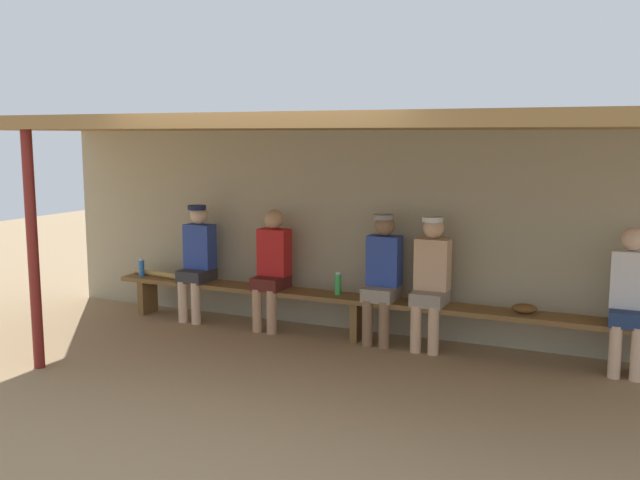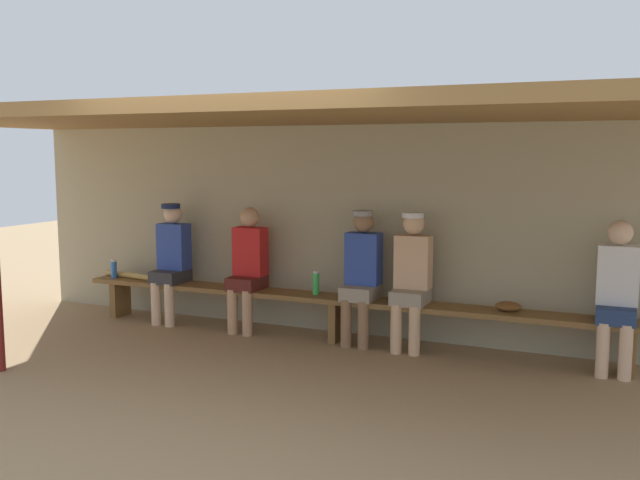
{
  "view_description": "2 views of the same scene",
  "coord_description": "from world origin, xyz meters",
  "px_view_note": "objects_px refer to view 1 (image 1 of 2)",
  "views": [
    {
      "loc": [
        2.69,
        -5.31,
        2.15
      ],
      "look_at": [
        -0.38,
        1.42,
        1.06
      ],
      "focal_mm": 40.17,
      "sensor_mm": 36.0,
      "label": 1
    },
    {
      "loc": [
        2.63,
        -4.92,
        1.92
      ],
      "look_at": [
        -0.05,
        1.23,
        1.08
      ],
      "focal_mm": 39.33,
      "sensor_mm": 36.0,
      "label": 2
    }
  ],
  "objects_px": {
    "player_leftmost": "(630,295)",
    "water_bottle_clear": "(338,284)",
    "support_post": "(33,251)",
    "baseball_bat": "(160,274)",
    "player_in_white": "(197,257)",
    "water_bottle_green": "(141,268)",
    "bench": "(358,304)",
    "player_middle": "(272,264)",
    "player_with_sunglasses": "(382,272)",
    "baseball_glove_dark_brown": "(524,308)",
    "player_shirtless_tan": "(431,276)"
  },
  "relations": [
    {
      "from": "player_in_white",
      "to": "baseball_glove_dark_brown",
      "type": "bearing_deg",
      "value": 0.37
    },
    {
      "from": "baseball_glove_dark_brown",
      "to": "player_leftmost",
      "type": "bearing_deg",
      "value": -3.9
    },
    {
      "from": "player_in_white",
      "to": "player_middle",
      "type": "xyz_separation_m",
      "value": [
        0.98,
        -0.0,
        -0.02
      ]
    },
    {
      "from": "player_in_white",
      "to": "baseball_bat",
      "type": "relative_size",
      "value": 1.54
    },
    {
      "from": "baseball_glove_dark_brown",
      "to": "water_bottle_clear",
      "type": "bearing_deg",
      "value": 177.74
    },
    {
      "from": "bench",
      "to": "baseball_bat",
      "type": "bearing_deg",
      "value": -180.0
    },
    {
      "from": "baseball_glove_dark_brown",
      "to": "bench",
      "type": "bearing_deg",
      "value": 178.55
    },
    {
      "from": "player_in_white",
      "to": "player_with_sunglasses",
      "type": "bearing_deg",
      "value": 0.0
    },
    {
      "from": "water_bottle_green",
      "to": "player_in_white",
      "type": "bearing_deg",
      "value": 3.45
    },
    {
      "from": "bench",
      "to": "water_bottle_clear",
      "type": "xyz_separation_m",
      "value": [
        -0.24,
        0.02,
        0.19
      ]
    },
    {
      "from": "support_post",
      "to": "bench",
      "type": "xyz_separation_m",
      "value": [
        2.36,
        2.1,
        -0.71
      ]
    },
    {
      "from": "bench",
      "to": "water_bottle_clear",
      "type": "relative_size",
      "value": 24.55
    },
    {
      "from": "water_bottle_clear",
      "to": "baseball_bat",
      "type": "xyz_separation_m",
      "value": [
        -2.31,
        -0.02,
        -0.08
      ]
    },
    {
      "from": "water_bottle_clear",
      "to": "player_leftmost",
      "type": "bearing_deg",
      "value": -0.41
    },
    {
      "from": "bench",
      "to": "player_middle",
      "type": "distance_m",
      "value": 1.09
    },
    {
      "from": "player_with_sunglasses",
      "to": "player_leftmost",
      "type": "relative_size",
      "value": 1.01
    },
    {
      "from": "baseball_bat",
      "to": "player_middle",
      "type": "bearing_deg",
      "value": 8.82
    },
    {
      "from": "player_with_sunglasses",
      "to": "water_bottle_green",
      "type": "height_order",
      "value": "player_with_sunglasses"
    },
    {
      "from": "baseball_glove_dark_brown",
      "to": "baseball_bat",
      "type": "relative_size",
      "value": 0.27
    },
    {
      "from": "support_post",
      "to": "baseball_bat",
      "type": "relative_size",
      "value": 2.51
    },
    {
      "from": "player_leftmost",
      "to": "water_bottle_clear",
      "type": "height_order",
      "value": "player_leftmost"
    },
    {
      "from": "player_middle",
      "to": "baseball_bat",
      "type": "relative_size",
      "value": 1.53
    },
    {
      "from": "support_post",
      "to": "water_bottle_green",
      "type": "distance_m",
      "value": 2.17
    },
    {
      "from": "player_leftmost",
      "to": "water_bottle_green",
      "type": "xyz_separation_m",
      "value": [
        -5.41,
        -0.05,
        -0.17
      ]
    },
    {
      "from": "player_with_sunglasses",
      "to": "water_bottle_green",
      "type": "distance_m",
      "value": 3.06
    },
    {
      "from": "water_bottle_green",
      "to": "baseball_bat",
      "type": "height_order",
      "value": "water_bottle_green"
    },
    {
      "from": "support_post",
      "to": "player_leftmost",
      "type": "bearing_deg",
      "value": 22.89
    },
    {
      "from": "player_leftmost",
      "to": "water_bottle_green",
      "type": "relative_size",
      "value": 6.22
    },
    {
      "from": "bench",
      "to": "baseball_glove_dark_brown",
      "type": "relative_size",
      "value": 25.0
    },
    {
      "from": "water_bottle_clear",
      "to": "player_middle",
      "type": "bearing_deg",
      "value": -178.53
    },
    {
      "from": "bench",
      "to": "player_with_sunglasses",
      "type": "height_order",
      "value": "player_with_sunglasses"
    },
    {
      "from": "player_middle",
      "to": "water_bottle_clear",
      "type": "relative_size",
      "value": 5.46
    },
    {
      "from": "support_post",
      "to": "player_in_white",
      "type": "distance_m",
      "value": 2.16
    },
    {
      "from": "water_bottle_clear",
      "to": "baseball_glove_dark_brown",
      "type": "xyz_separation_m",
      "value": [
        1.94,
        0.0,
        -0.07
      ]
    },
    {
      "from": "player_leftmost",
      "to": "player_middle",
      "type": "xyz_separation_m",
      "value": [
        -3.65,
        0.0,
        0.0
      ]
    },
    {
      "from": "baseball_bat",
      "to": "player_shirtless_tan",
      "type": "bearing_deg",
      "value": 8.76
    },
    {
      "from": "player_shirtless_tan",
      "to": "water_bottle_green",
      "type": "xyz_separation_m",
      "value": [
        -3.57,
        -0.05,
        -0.18
      ]
    },
    {
      "from": "player_with_sunglasses",
      "to": "support_post",
      "type": "bearing_deg",
      "value": -141.32
    },
    {
      "from": "player_middle",
      "to": "player_shirtless_tan",
      "type": "xyz_separation_m",
      "value": [
        1.81,
        0.0,
        0.02
      ]
    },
    {
      "from": "player_middle",
      "to": "water_bottle_green",
      "type": "xyz_separation_m",
      "value": [
        -1.76,
        -0.05,
        -0.17
      ]
    },
    {
      "from": "water_bottle_green",
      "to": "baseball_glove_dark_brown",
      "type": "xyz_separation_m",
      "value": [
        4.49,
        0.07,
        -0.06
      ]
    },
    {
      "from": "bench",
      "to": "baseball_bat",
      "type": "height_order",
      "value": "baseball_bat"
    },
    {
      "from": "bench",
      "to": "baseball_glove_dark_brown",
      "type": "bearing_deg",
      "value": 0.93
    },
    {
      "from": "player_with_sunglasses",
      "to": "player_leftmost",
      "type": "distance_m",
      "value": 2.35
    },
    {
      "from": "support_post",
      "to": "water_bottle_clear",
      "type": "xyz_separation_m",
      "value": [
        2.12,
        2.12,
        -0.52
      ]
    },
    {
      "from": "water_bottle_clear",
      "to": "player_with_sunglasses",
      "type": "bearing_deg",
      "value": -2.24
    },
    {
      "from": "player_shirtless_tan",
      "to": "water_bottle_clear",
      "type": "height_order",
      "value": "player_shirtless_tan"
    },
    {
      "from": "support_post",
      "to": "baseball_bat",
      "type": "xyz_separation_m",
      "value": [
        -0.18,
        2.1,
        -0.61
      ]
    },
    {
      "from": "player_middle",
      "to": "player_in_white",
      "type": "bearing_deg",
      "value": 179.97
    },
    {
      "from": "support_post",
      "to": "water_bottle_clear",
      "type": "relative_size",
      "value": 9.0
    }
  ]
}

